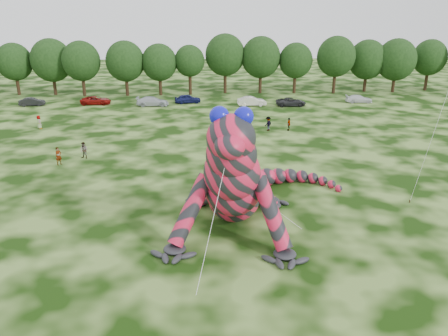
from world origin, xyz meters
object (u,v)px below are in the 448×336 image
spectator_3 (289,124)px  car_1 (32,102)px  tree_13 (336,65)px  spectator_0 (59,156)px  tree_5 (52,67)px  car_2 (96,100)px  tree_4 (15,69)px  car_6 (291,102)px  car_7 (359,99)px  tree_14 (367,66)px  inflatable_gecko (236,157)px  tree_15 (396,66)px  tree_11 (261,65)px  tree_7 (126,68)px  tree_10 (225,64)px  spectator_2 (268,124)px  spectator_4 (39,122)px  spectator_1 (84,150)px  tree_12 (295,68)px  tree_8 (160,70)px  car_3 (152,101)px  spectator_5 (237,152)px  car_5 (252,101)px  tree_16 (429,65)px  tree_9 (190,70)px  tree_6 (82,69)px  car_4 (188,99)px

spectator_3 → car_1: bearing=-97.0°
tree_13 → spectator_3: bearing=-117.3°
spectator_3 → spectator_0: (-24.82, -11.70, 0.08)m
tree_5 → car_2: bearing=-45.4°
tree_4 → car_6: 48.55m
car_7 → spectator_0: (-39.75, -28.71, 0.26)m
car_2 → spectator_3: size_ratio=2.96×
tree_14 → inflatable_gecko: bearing=-118.9°
tree_15 → tree_11: bearing=179.0°
tree_7 → tree_10: (17.48, 1.77, 0.51)m
spectator_2 → spectator_3: size_ratio=1.11×
tree_5 → tree_13: tree_13 is taller
spectator_0 → spectator_4: 15.76m
car_2 → spectator_1: size_ratio=2.81×
tree_13 → tree_12: bearing=175.1°
tree_5 → car_7: size_ratio=2.28×
tree_8 → car_3: tree_8 is taller
car_6 → spectator_2: (-5.90, -14.92, 0.24)m
spectator_0 → spectator_5: bearing=-48.2°
tree_7 → car_5: size_ratio=2.11×
car_7 → spectator_4: 48.61m
tree_8 → car_5: (15.13, -10.40, -3.73)m
tree_8 → car_3: 10.26m
tree_16 → spectator_3: (-31.63, -28.10, -3.88)m
tree_7 → tree_9: (11.15, 0.54, -0.40)m
tree_16 → spectator_0: 69.18m
car_5 → tree_15: bearing=-72.1°
tree_4 → spectator_2: tree_4 is taller
inflatable_gecko → spectator_1: inflatable_gecko is taller
spectator_2 → tree_10: bearing=-124.7°
tree_5 → car_7: (51.87, -10.16, -4.28)m
car_7 → spectator_1: spectator_1 is taller
tree_5 → tree_6: 5.84m
car_2 → car_7: car_2 is taller
tree_6 → car_5: size_ratio=2.11×
tree_5 → tree_9: bearing=-2.6°
tree_14 → car_4: (-32.70, -9.33, -3.98)m
car_6 → spectator_1: 36.02m
spectator_2 → spectator_3: bearing=137.2°
inflatable_gecko → spectator_2: (6.01, 23.70, -3.59)m
tree_4 → tree_16: tree_16 is taller
tree_7 → tree_10: tree_10 is taller
car_4 → spectator_0: (-11.77, -29.82, 0.17)m
car_7 → spectator_2: (-17.54, -16.99, 0.27)m
tree_11 → tree_15: tree_11 is taller
tree_13 → tree_15: size_ratio=1.05×
tree_4 → tree_6: size_ratio=0.95×
spectator_1 → car_1: bearing=138.0°
inflatable_gecko → tree_10: tree_10 is taller
tree_10 → car_4: bearing=-125.8°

